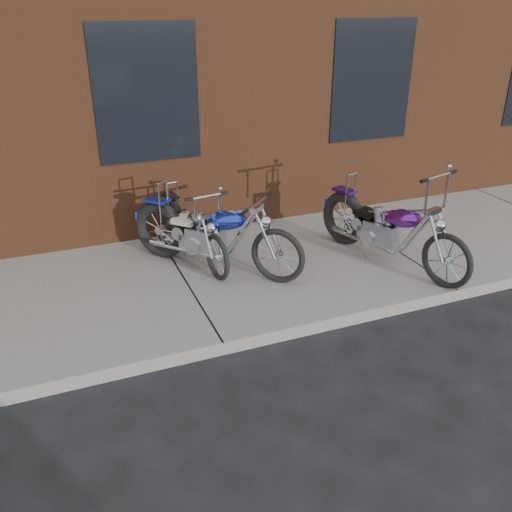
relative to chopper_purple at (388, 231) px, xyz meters
name	(u,v)px	position (x,y,z in m)	size (l,w,h in m)	color
ground	(224,355)	(-2.63, -1.02, -0.59)	(120.00, 120.00, 0.00)	black
sidewalk	(185,285)	(-2.63, 0.48, -0.51)	(22.00, 3.00, 0.15)	gray
chopper_purple	(388,231)	(0.00, 0.00, 0.00)	(0.87, 2.35, 1.36)	black
chopper_blue	(212,236)	(-2.20, 0.69, 0.01)	(1.75, 1.90, 1.07)	black
chopper_third	(191,231)	(-2.35, 1.12, -0.07)	(0.54, 2.04, 1.04)	black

